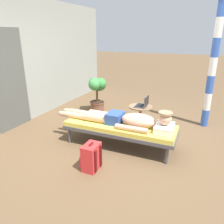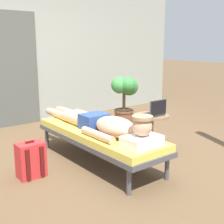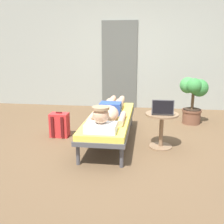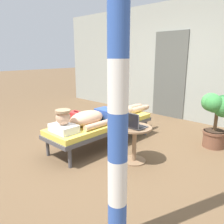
% 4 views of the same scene
% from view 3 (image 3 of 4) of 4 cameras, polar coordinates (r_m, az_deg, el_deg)
% --- Properties ---
extents(ground_plane, '(40.00, 40.00, 0.00)m').
position_cam_3_polar(ground_plane, '(4.14, 2.62, -6.87)').
color(ground_plane, brown).
extents(house_wall_back, '(7.60, 0.20, 2.70)m').
position_cam_3_polar(house_wall_back, '(6.45, 2.74, 13.06)').
color(house_wall_back, '#999E93').
rests_on(house_wall_back, ground).
extents(house_door_panel, '(0.84, 0.03, 2.04)m').
position_cam_3_polar(house_door_panel, '(6.36, 1.61, 10.08)').
color(house_door_panel, '#545651').
rests_on(house_door_panel, ground).
extents(lounge_chair, '(0.66, 1.98, 0.42)m').
position_cam_3_polar(lounge_chair, '(4.13, -0.52, -1.83)').
color(lounge_chair, '#4C4C51').
rests_on(lounge_chair, ground).
extents(person_reclining, '(0.53, 2.17, 0.33)m').
position_cam_3_polar(person_reclining, '(3.99, -0.74, 0.15)').
color(person_reclining, white).
rests_on(person_reclining, lounge_chair).
extents(side_table, '(0.48, 0.48, 0.52)m').
position_cam_3_polar(side_table, '(3.96, 10.67, -2.65)').
color(side_table, '#8C6B4C').
rests_on(side_table, ground).
extents(laptop, '(0.31, 0.24, 0.23)m').
position_cam_3_polar(laptop, '(3.85, 10.86, 0.34)').
color(laptop, '#4C4C51').
rests_on(laptop, side_table).
extents(backpack, '(0.30, 0.26, 0.42)m').
position_cam_3_polar(backpack, '(4.48, -11.26, -2.80)').
color(backpack, red).
rests_on(backpack, ground).
extents(potted_plant, '(0.53, 0.49, 0.90)m').
position_cam_3_polar(potted_plant, '(5.26, 17.22, 3.59)').
color(potted_plant, brown).
rests_on(potted_plant, ground).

